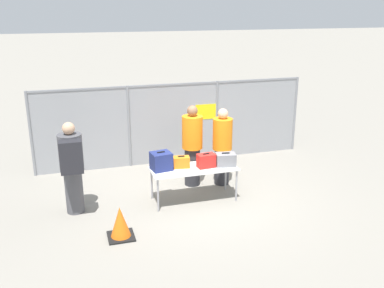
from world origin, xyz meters
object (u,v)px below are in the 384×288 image
inspection_table (194,170)px  suitcase_orange (181,162)px  utility_trailer (206,120)px  suitcase_grey (226,160)px  security_worker_near (192,145)px  suitcase_navy (161,161)px  traveler_hooded (72,165)px  security_worker_far (222,146)px  traffic_cone (120,223)px  suitcase_red (206,161)px

inspection_table → suitcase_orange: bearing=155.4°
suitcase_orange → utility_trailer: size_ratio=0.11×
suitcase_grey → security_worker_near: 0.99m
suitcase_navy → traveler_hooded: size_ratio=0.24×
suitcase_orange → suitcase_grey: (0.92, -0.17, 0.02)m
traveler_hooded → security_worker_far: size_ratio=1.04×
suitcase_orange → security_worker_near: size_ratio=0.19×
suitcase_orange → security_worker_far: (1.11, 0.55, 0.08)m
suitcase_orange → security_worker_far: size_ratio=0.20×
inspection_table → utility_trailer: 5.03m
security_worker_near → suitcase_orange: bearing=73.4°
security_worker_near → traffic_cone: bearing=61.3°
inspection_table → traffic_cone: size_ratio=3.06×
security_worker_near → utility_trailer: bearing=-96.3°
suitcase_red → suitcase_grey: (0.42, -0.03, -0.01)m
suitcase_navy → suitcase_orange: suitcase_navy is taller
suitcase_grey → suitcase_navy: bearing=173.1°
suitcase_grey → utility_trailer: (1.14, 4.74, -0.44)m
traffic_cone → inspection_table: bearing=33.1°
suitcase_navy → suitcase_grey: suitcase_navy is taller
suitcase_navy → traffic_cone: suitcase_navy is taller
traffic_cone → suitcase_red: bearing=28.8°
suitcase_navy → security_worker_near: size_ratio=0.24×
inspection_table → suitcase_orange: 0.32m
inspection_table → suitcase_navy: size_ratio=4.04×
utility_trailer → traffic_cone: (-3.52, -5.79, -0.15)m
inspection_table → suitcase_orange: suitcase_orange is taller
inspection_table → traveler_hooded: (-2.43, 0.09, 0.35)m
suitcase_navy → suitcase_orange: (0.43, 0.00, -0.07)m
suitcase_grey → traffic_cone: 2.66m
suitcase_orange → traveler_hooded: bearing=-179.5°
suitcase_navy → security_worker_near: bearing=38.6°
suitcase_orange → security_worker_far: bearing=26.2°
inspection_table → suitcase_red: (0.26, -0.03, 0.20)m
inspection_table → suitcase_grey: bearing=-4.7°
traveler_hooded → traffic_cone: (0.73, -1.20, -0.75)m
security_worker_near → security_worker_far: (0.67, -0.15, -0.04)m
suitcase_orange → security_worker_near: (0.45, 0.70, 0.12)m
inspection_table → security_worker_far: (0.87, 0.66, 0.25)m
suitcase_navy → utility_trailer: 5.23m
suitcase_grey → traffic_cone: size_ratio=0.76×
security_worker_near → traffic_cone: size_ratio=3.17×
traveler_hooded → traffic_cone: 1.59m
suitcase_red → utility_trailer: bearing=71.7°
suitcase_red → suitcase_grey: suitcase_red is taller
suitcase_red → traffic_cone: 2.31m
inspection_table → security_worker_near: bearing=75.5°
inspection_table → security_worker_near: security_worker_near is taller
security_worker_far → traffic_cone: security_worker_far is taller
inspection_table → security_worker_far: 1.12m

